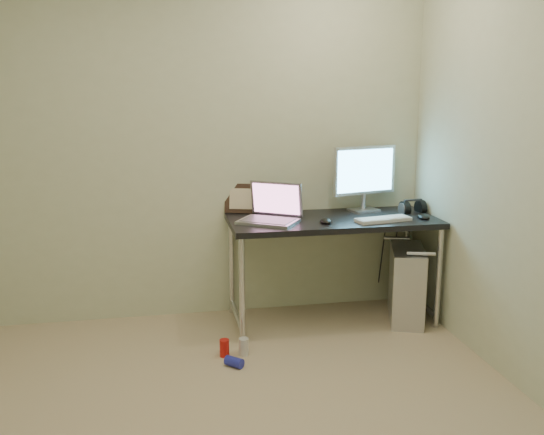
% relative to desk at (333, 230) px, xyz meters
% --- Properties ---
extents(wall_back, '(3.50, 0.02, 2.50)m').
position_rel_desk_xyz_m(wall_back, '(-1.01, 0.32, 0.59)').
color(wall_back, beige).
rests_on(wall_back, ground).
extents(desk, '(1.45, 0.63, 0.75)m').
position_rel_desk_xyz_m(desk, '(0.00, 0.00, 0.00)').
color(desk, black).
rests_on(desk, ground).
extents(tower_computer, '(0.37, 0.55, 0.56)m').
position_rel_desk_xyz_m(tower_computer, '(0.53, -0.09, -0.40)').
color(tower_computer, silver).
rests_on(tower_computer, ground).
extents(cable_a, '(0.01, 0.16, 0.69)m').
position_rel_desk_xyz_m(cable_a, '(0.48, 0.27, -0.26)').
color(cable_a, black).
rests_on(cable_a, ground).
extents(cable_b, '(0.02, 0.11, 0.71)m').
position_rel_desk_xyz_m(cable_b, '(0.57, 0.25, -0.28)').
color(cable_b, black).
rests_on(cable_b, ground).
extents(can_red, '(0.06, 0.06, 0.11)m').
position_rel_desk_xyz_m(can_red, '(-0.82, -0.47, -0.61)').
color(can_red, red).
rests_on(can_red, ground).
extents(can_white, '(0.07, 0.07, 0.11)m').
position_rel_desk_xyz_m(can_white, '(-0.70, -0.47, -0.61)').
color(can_white, silver).
rests_on(can_white, ground).
extents(can_blue, '(0.12, 0.12, 0.06)m').
position_rel_desk_xyz_m(can_blue, '(-0.78, -0.62, -0.63)').
color(can_blue, '#2228A6').
rests_on(can_blue, ground).
extents(laptop, '(0.48, 0.46, 0.26)m').
position_rel_desk_xyz_m(laptop, '(-0.44, -0.01, 0.15)').
color(laptop, silver).
rests_on(laptop, desk).
extents(monitor, '(0.50, 0.19, 0.48)m').
position_rel_desk_xyz_m(monitor, '(0.29, 0.20, 0.37)').
color(monitor, silver).
rests_on(monitor, desk).
extents(keyboard, '(0.40, 0.19, 0.02)m').
position_rel_desk_xyz_m(keyboard, '(0.31, -0.16, 0.10)').
color(keyboard, silver).
rests_on(keyboard, desk).
extents(mouse_right, '(0.09, 0.13, 0.04)m').
position_rel_desk_xyz_m(mouse_right, '(0.61, -0.14, 0.11)').
color(mouse_right, black).
rests_on(mouse_right, desk).
extents(mouse_left, '(0.08, 0.12, 0.04)m').
position_rel_desk_xyz_m(mouse_left, '(-0.09, -0.14, 0.11)').
color(mouse_left, black).
rests_on(mouse_left, desk).
extents(headphones, '(0.19, 0.12, 0.12)m').
position_rel_desk_xyz_m(headphones, '(0.63, 0.08, 0.12)').
color(headphones, black).
rests_on(headphones, desk).
extents(picture_frame, '(0.28, 0.15, 0.22)m').
position_rel_desk_xyz_m(picture_frame, '(-0.59, 0.29, 0.19)').
color(picture_frame, black).
rests_on(picture_frame, desk).
extents(webcam, '(0.04, 0.03, 0.11)m').
position_rel_desk_xyz_m(webcam, '(-0.40, 0.25, 0.17)').
color(webcam, silver).
rests_on(webcam, desk).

